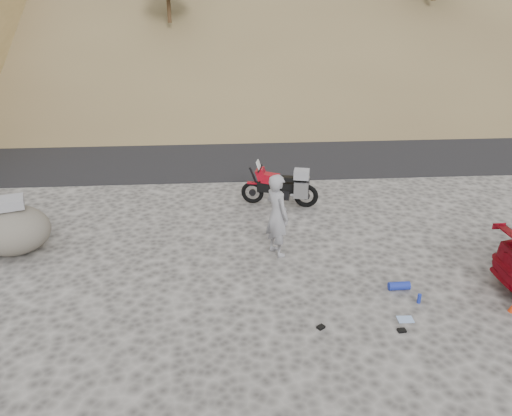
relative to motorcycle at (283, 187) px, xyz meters
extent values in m
plane|color=#43403E|center=(0.24, -3.61, -0.55)|extent=(140.00, 140.00, 0.00)
cube|color=black|center=(0.24, 5.39, -0.55)|extent=(120.00, 7.00, 0.05)
cylinder|color=#3C2715|center=(-3.76, 10.39, 4.34)|extent=(0.17, 0.17, 1.40)
torus|color=black|center=(-0.84, 0.20, -0.23)|extent=(0.65, 0.27, 0.64)
cylinder|color=black|center=(-0.84, 0.20, -0.23)|extent=(0.20, 0.10, 0.20)
torus|color=black|center=(0.63, -0.15, -0.23)|extent=(0.70, 0.29, 0.68)
cylinder|color=black|center=(0.63, -0.15, -0.23)|extent=(0.23, 0.13, 0.21)
cylinder|color=black|center=(-0.77, 0.19, 0.13)|extent=(0.37, 0.14, 0.79)
cylinder|color=black|center=(-0.63, 0.15, 0.50)|extent=(0.18, 0.60, 0.04)
cube|color=black|center=(-0.13, 0.03, -0.02)|extent=(1.19, 0.50, 0.29)
cube|color=black|center=(-0.03, 0.01, -0.21)|extent=(0.50, 0.39, 0.27)
cube|color=maroon|center=(-0.35, 0.09, 0.23)|extent=(0.57, 0.41, 0.30)
cube|color=maroon|center=(-0.60, 0.15, 0.34)|extent=(0.36, 0.39, 0.34)
cube|color=silver|center=(-0.67, 0.16, 0.60)|extent=(0.18, 0.31, 0.25)
cube|color=black|center=(0.11, -0.02, 0.25)|extent=(0.57, 0.34, 0.12)
cube|color=black|center=(0.47, -0.11, 0.21)|extent=(0.37, 0.25, 0.10)
cube|color=#A8A9AD|center=(0.45, -0.37, 0.01)|extent=(0.41, 0.21, 0.44)
cube|color=#A8A9AD|center=(0.57, 0.13, 0.01)|extent=(0.41, 0.21, 0.44)
cube|color=gray|center=(0.49, -0.12, 0.40)|extent=(0.48, 0.42, 0.25)
cube|color=maroon|center=(-0.84, 0.20, 0.06)|extent=(0.31, 0.18, 0.04)
cylinder|color=black|center=(-0.03, -0.17, -0.38)|extent=(0.07, 0.20, 0.36)
cylinder|color=#A8A9AD|center=(0.41, -0.24, -0.16)|extent=(0.45, 0.19, 0.13)
imported|color=gray|center=(-0.48, -2.74, -0.55)|extent=(0.75, 0.84, 1.94)
ellipsoid|color=#524E47|center=(-6.52, -2.24, 0.01)|extent=(1.90, 1.67, 1.12)
cube|color=gray|center=(-6.52, -2.24, 0.66)|extent=(0.78, 0.69, 0.18)
cylinder|color=#192A99|center=(1.85, -4.43, -0.47)|extent=(0.43, 0.18, 0.17)
cylinder|color=#192A99|center=(2.08, -4.92, -0.46)|extent=(0.09, 0.09, 0.20)
cube|color=black|center=(1.45, -5.76, -0.53)|extent=(0.16, 0.12, 0.04)
cube|color=black|center=(0.02, -5.56, -0.53)|extent=(0.17, 0.16, 0.05)
cube|color=#8EACDC|center=(1.64, -5.42, -0.55)|extent=(0.30, 0.22, 0.01)
camera|label=1|loc=(-1.67, -12.81, 5.12)|focal=35.00mm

